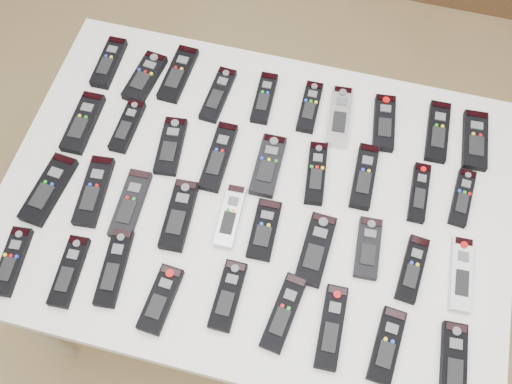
% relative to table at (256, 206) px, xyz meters
% --- Properties ---
extents(ground, '(4.00, 4.00, 0.00)m').
position_rel_table_xyz_m(ground, '(0.13, -0.01, -0.72)').
color(ground, '#987E4D').
rests_on(ground, ground).
extents(table, '(1.25, 0.88, 0.78)m').
position_rel_table_xyz_m(table, '(0.00, 0.00, 0.00)').
color(table, white).
rests_on(table, ground).
extents(remote_0, '(0.05, 0.17, 0.02)m').
position_rel_table_xyz_m(remote_0, '(-0.50, 0.29, 0.07)').
color(remote_0, black).
rests_on(remote_0, table).
extents(remote_1, '(0.08, 0.17, 0.02)m').
position_rel_table_xyz_m(remote_1, '(-0.38, 0.27, 0.07)').
color(remote_1, black).
rests_on(remote_1, table).
extents(remote_2, '(0.06, 0.19, 0.02)m').
position_rel_table_xyz_m(remote_2, '(-0.30, 0.30, 0.07)').
color(remote_2, black).
rests_on(remote_2, table).
extents(remote_3, '(0.06, 0.18, 0.02)m').
position_rel_table_xyz_m(remote_3, '(-0.17, 0.27, 0.07)').
color(remote_3, black).
rests_on(remote_3, table).
extents(remote_4, '(0.05, 0.16, 0.02)m').
position_rel_table_xyz_m(remote_4, '(-0.05, 0.28, 0.07)').
color(remote_4, black).
rests_on(remote_4, table).
extents(remote_5, '(0.05, 0.15, 0.02)m').
position_rel_table_xyz_m(remote_5, '(0.08, 0.28, 0.07)').
color(remote_5, black).
rests_on(remote_5, table).
extents(remote_6, '(0.07, 0.19, 0.02)m').
position_rel_table_xyz_m(remote_6, '(0.16, 0.27, 0.07)').
color(remote_6, '#B7B7BC').
rests_on(remote_6, table).
extents(remote_7, '(0.07, 0.17, 0.02)m').
position_rel_table_xyz_m(remote_7, '(0.27, 0.28, 0.07)').
color(remote_7, black).
rests_on(remote_7, table).
extents(remote_8, '(0.06, 0.18, 0.02)m').
position_rel_table_xyz_m(remote_8, '(0.41, 0.29, 0.07)').
color(remote_8, black).
rests_on(remote_8, table).
extents(remote_9, '(0.07, 0.17, 0.02)m').
position_rel_table_xyz_m(remote_9, '(0.51, 0.29, 0.07)').
color(remote_9, black).
rests_on(remote_9, table).
extents(remote_10, '(0.06, 0.18, 0.02)m').
position_rel_table_xyz_m(remote_10, '(-0.49, 0.09, 0.07)').
color(remote_10, black).
rests_on(remote_10, table).
extents(remote_11, '(0.05, 0.16, 0.02)m').
position_rel_table_xyz_m(remote_11, '(-0.37, 0.11, 0.07)').
color(remote_11, black).
rests_on(remote_11, table).
extents(remote_12, '(0.08, 0.17, 0.02)m').
position_rel_table_xyz_m(remote_12, '(-0.25, 0.08, 0.07)').
color(remote_12, black).
rests_on(remote_12, table).
extents(remote_13, '(0.05, 0.19, 0.02)m').
position_rel_table_xyz_m(remote_13, '(-0.12, 0.08, 0.07)').
color(remote_13, black).
rests_on(remote_13, table).
extents(remote_14, '(0.06, 0.17, 0.02)m').
position_rel_table_xyz_m(remote_14, '(0.01, 0.08, 0.07)').
color(remote_14, black).
rests_on(remote_14, table).
extents(remote_15, '(0.06, 0.17, 0.02)m').
position_rel_table_xyz_m(remote_15, '(0.13, 0.09, 0.07)').
color(remote_15, black).
rests_on(remote_15, table).
extents(remote_16, '(0.05, 0.18, 0.02)m').
position_rel_table_xyz_m(remote_16, '(0.25, 0.11, 0.07)').
color(remote_16, black).
rests_on(remote_16, table).
extents(remote_17, '(0.04, 0.16, 0.02)m').
position_rel_table_xyz_m(remote_17, '(0.39, 0.10, 0.07)').
color(remote_17, black).
rests_on(remote_17, table).
extents(remote_18, '(0.05, 0.16, 0.02)m').
position_rel_table_xyz_m(remote_18, '(0.49, 0.12, 0.07)').
color(remote_18, black).
rests_on(remote_18, table).
extents(remote_19, '(0.08, 0.19, 0.02)m').
position_rel_table_xyz_m(remote_19, '(-0.50, -0.11, 0.07)').
color(remote_19, black).
rests_on(remote_19, table).
extents(remote_20, '(0.07, 0.19, 0.02)m').
position_rel_table_xyz_m(remote_20, '(-0.39, -0.09, 0.07)').
color(remote_20, black).
rests_on(remote_20, table).
extents(remote_21, '(0.06, 0.18, 0.02)m').
position_rel_table_xyz_m(remote_21, '(-0.29, -0.10, 0.07)').
color(remote_21, black).
rests_on(remote_21, table).
extents(remote_22, '(0.07, 0.18, 0.02)m').
position_rel_table_xyz_m(remote_22, '(-0.16, -0.10, 0.07)').
color(remote_22, black).
rests_on(remote_22, table).
extents(remote_23, '(0.05, 0.17, 0.02)m').
position_rel_table_xyz_m(remote_23, '(-0.05, -0.07, 0.07)').
color(remote_23, '#B7B7BC').
rests_on(remote_23, table).
extents(remote_24, '(0.06, 0.15, 0.02)m').
position_rel_table_xyz_m(remote_24, '(0.04, -0.09, 0.07)').
color(remote_24, black).
rests_on(remote_24, table).
extents(remote_25, '(0.07, 0.18, 0.02)m').
position_rel_table_xyz_m(remote_25, '(0.17, -0.11, 0.07)').
color(remote_25, black).
rests_on(remote_25, table).
extents(remote_26, '(0.06, 0.15, 0.02)m').
position_rel_table_xyz_m(remote_26, '(0.29, -0.07, 0.07)').
color(remote_26, black).
rests_on(remote_26, table).
extents(remote_27, '(0.06, 0.16, 0.02)m').
position_rel_table_xyz_m(remote_27, '(0.40, -0.10, 0.07)').
color(remote_27, black).
rests_on(remote_27, table).
extents(remote_28, '(0.05, 0.18, 0.02)m').
position_rel_table_xyz_m(remote_28, '(0.51, -0.08, 0.07)').
color(remote_28, silver).
rests_on(remote_28, table).
extents(remote_29, '(0.06, 0.17, 0.02)m').
position_rel_table_xyz_m(remote_29, '(-0.50, -0.31, 0.07)').
color(remote_29, black).
rests_on(remote_29, table).
extents(remote_30, '(0.06, 0.17, 0.02)m').
position_rel_table_xyz_m(remote_30, '(-0.37, -0.30, 0.07)').
color(remote_30, black).
rests_on(remote_30, table).
extents(remote_31, '(0.07, 0.19, 0.02)m').
position_rel_table_xyz_m(remote_31, '(-0.27, -0.26, 0.07)').
color(remote_31, black).
rests_on(remote_31, table).
extents(remote_32, '(0.06, 0.16, 0.02)m').
position_rel_table_xyz_m(remote_32, '(-0.14, -0.31, 0.07)').
color(remote_32, black).
rests_on(remote_32, table).
extents(remote_33, '(0.05, 0.16, 0.02)m').
position_rel_table_xyz_m(remote_33, '(0.00, -0.26, 0.07)').
color(remote_33, black).
rests_on(remote_33, table).
extents(remote_34, '(0.07, 0.18, 0.02)m').
position_rel_table_xyz_m(remote_34, '(0.13, -0.27, 0.07)').
color(remote_34, black).
rests_on(remote_34, table).
extents(remote_35, '(0.05, 0.19, 0.02)m').
position_rel_table_xyz_m(remote_35, '(0.24, -0.28, 0.07)').
color(remote_35, black).
rests_on(remote_35, table).
extents(remote_36, '(0.07, 0.17, 0.02)m').
position_rel_table_xyz_m(remote_36, '(0.36, -0.29, 0.07)').
color(remote_36, black).
rests_on(remote_36, table).
extents(remote_37, '(0.06, 0.17, 0.02)m').
position_rel_table_xyz_m(remote_37, '(0.51, -0.29, 0.07)').
color(remote_37, black).
rests_on(remote_37, table).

